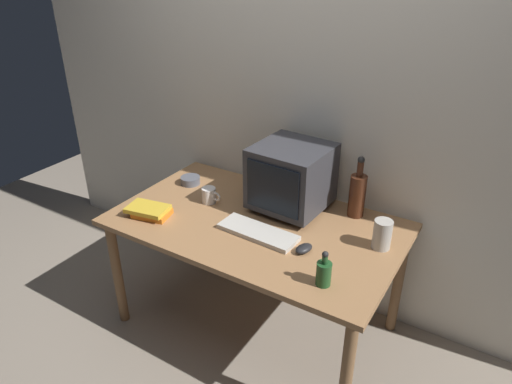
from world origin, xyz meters
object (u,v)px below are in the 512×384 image
bottle_tall (357,194)px  bottle_short (324,272)px  crt_monitor (291,177)px  computer_mouse (304,249)px  metal_canister (382,234)px  cd_spindle (190,180)px  keyboard (258,232)px  mug (209,195)px  book_stack (150,211)px

bottle_tall → bottle_short: bottle_tall is taller
crt_monitor → computer_mouse: crt_monitor is taller
metal_canister → computer_mouse: bearing=-142.8°
bottle_tall → metal_canister: size_ratio=2.32×
computer_mouse → cd_spindle: 0.97m
keyboard → mug: (-0.41, 0.14, 0.03)m
bottle_short → crt_monitor: bearing=130.0°
computer_mouse → mug: mug is taller
bottle_short → bottle_tall: bearing=98.5°
crt_monitor → cd_spindle: crt_monitor is taller
mug → cd_spindle: mug is taller
bottle_tall → computer_mouse: bearing=-100.4°
mug → cd_spindle: bearing=151.9°
keyboard → bottle_short: bearing=-20.3°
keyboard → cd_spindle: bearing=160.3°
computer_mouse → book_stack: bearing=-155.3°
bottle_tall → book_stack: 1.12m
keyboard → book_stack: bearing=-163.0°
keyboard → crt_monitor: bearing=90.4°
book_stack → cd_spindle: (-0.06, 0.42, -0.01)m
book_stack → metal_canister: size_ratio=1.65×
computer_mouse → bottle_tall: bearing=95.5°
book_stack → cd_spindle: 0.43m
metal_canister → keyboard: bearing=-159.5°
bottle_short → mug: bottle_short is taller
computer_mouse → metal_canister: bearing=53.1°
mug → bottle_tall: bearing=21.6°
book_stack → mug: bearing=57.6°
computer_mouse → cd_spindle: size_ratio=0.83×
bottle_short → metal_canister: bottle_short is taller
keyboard → computer_mouse: size_ratio=4.20×
crt_monitor → computer_mouse: size_ratio=4.06×
keyboard → mug: mug is taller
mug → cd_spindle: (-0.24, 0.13, -0.02)m
book_stack → metal_canister: metal_canister is taller
crt_monitor → metal_canister: 0.58m
keyboard → mug: 0.44m
bottle_short → mug: 0.92m
computer_mouse → bottle_short: size_ratio=0.59×
crt_monitor → keyboard: 0.37m
crt_monitor → keyboard: crt_monitor is taller
computer_mouse → book_stack: 0.87m
bottle_short → cd_spindle: size_ratio=1.42×
mug → metal_canister: 0.98m
crt_monitor → book_stack: (-0.61, -0.48, -0.16)m
keyboard → mug: bearing=163.9°
keyboard → bottle_short: 0.49m
book_stack → crt_monitor: bearing=38.1°
metal_canister → bottle_tall: bearing=133.5°
bottle_short → mug: (-0.86, 0.33, -0.02)m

